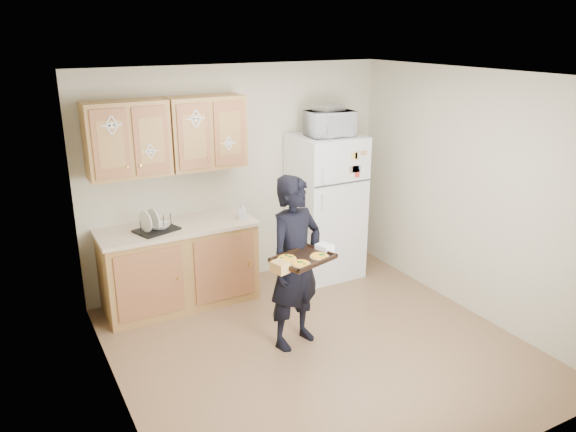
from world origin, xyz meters
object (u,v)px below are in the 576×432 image
at_px(person, 295,263).
at_px(baking_tray, 303,259).
at_px(dish_rack, 156,223).
at_px(microwave, 330,124).
at_px(refrigerator, 325,207).

relative_size(person, baking_tray, 3.34).
distance_m(baking_tray, dish_rack, 1.74).
height_order(person, baking_tray, person).
xyz_separation_m(person, dish_rack, (-0.93, 1.24, 0.16)).
height_order(microwave, dish_rack, microwave).
relative_size(person, dish_rack, 4.07).
xyz_separation_m(refrigerator, person, (-1.10, -1.23, -0.03)).
distance_m(refrigerator, person, 1.65).
relative_size(baking_tray, dish_rack, 1.22).
bearing_deg(dish_rack, refrigerator, -0.04).
bearing_deg(person, dish_rack, 110.46).
bearing_deg(person, microwave, 30.61).
height_order(refrigerator, person, refrigerator).
relative_size(refrigerator, baking_tray, 3.46).
height_order(refrigerator, dish_rack, refrigerator).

